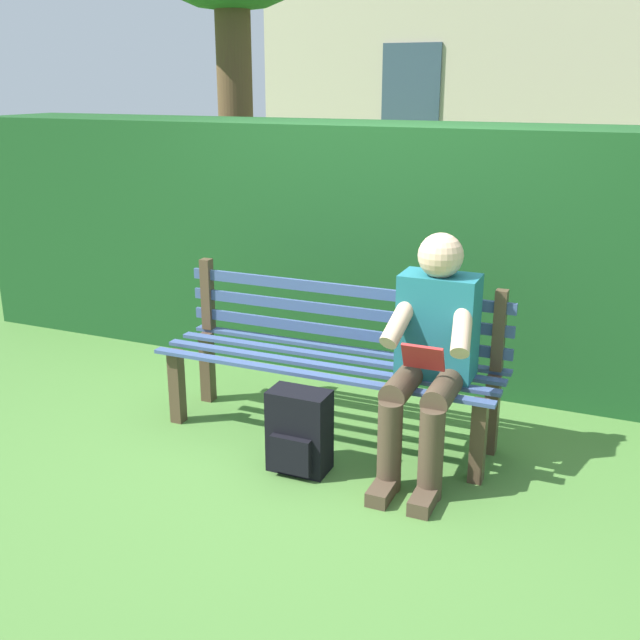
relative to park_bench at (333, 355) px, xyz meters
name	(u,v)px	position (x,y,z in m)	size (l,w,h in m)	color
ground	(327,436)	(0.00, 0.07, -0.45)	(60.00, 60.00, 0.00)	#477533
park_bench	(333,355)	(0.00, 0.00, 0.00)	(1.87, 0.49, 0.88)	#4C3828
person_seated	(431,349)	(-0.59, 0.18, 0.18)	(0.44, 0.73, 1.18)	#1E6672
hedge_backdrop	(401,243)	(0.00, -1.18, 0.39)	(6.36, 0.87, 1.72)	#19471E
backpack	(299,432)	(-0.01, 0.47, -0.24)	(0.30, 0.25, 0.42)	black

